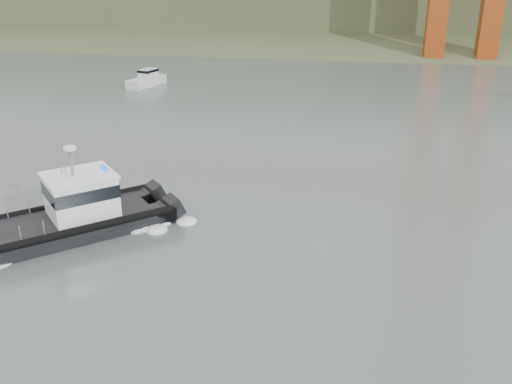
# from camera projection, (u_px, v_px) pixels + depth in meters

# --- Properties ---
(ground) EXTENTS (400.00, 400.00, 0.00)m
(ground) POSITION_uv_depth(u_px,v_px,m) (199.00, 315.00, 26.25)
(ground) COLOR #4E5D56
(ground) RESTS_ON ground
(patrol_boat) EXTENTS (11.14, 10.68, 5.50)m
(patrol_boat) POSITION_uv_depth(u_px,v_px,m) (77.00, 210.00, 33.78)
(patrol_boat) COLOR black
(patrol_boat) RESTS_ON ground
(motorboat) EXTENTS (3.73, 6.30, 3.29)m
(motorboat) POSITION_uv_depth(u_px,v_px,m) (147.00, 79.00, 72.75)
(motorboat) COLOR silver
(motorboat) RESTS_ON ground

